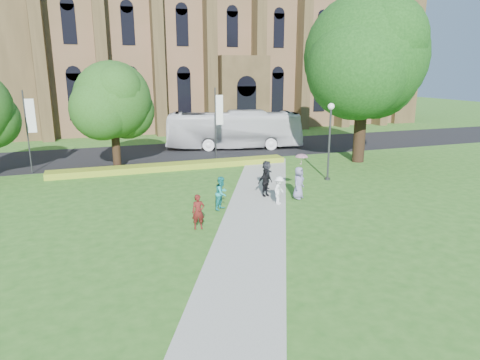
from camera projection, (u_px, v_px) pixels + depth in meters
name	position (u px, v px, depth m)	size (l,w,h in m)	color
ground	(262.00, 223.00, 21.23)	(160.00, 160.00, 0.00)	#2B611D
road	(181.00, 152.00, 39.51)	(160.00, 10.00, 0.02)	black
footpath	(255.00, 216.00, 22.13)	(3.20, 30.00, 0.04)	#B2B2A8
flower_hedge	(173.00, 166.00, 32.60)	(18.00, 1.40, 0.45)	gold
cathedral	(221.00, 27.00, 57.49)	(52.60, 18.25, 28.00)	brown
streetlamp	(330.00, 132.00, 28.73)	(0.44, 0.44, 5.24)	#38383D
large_tree	(365.00, 57.00, 33.32)	(9.60, 9.60, 13.20)	#332114
street_tree_1	(113.00, 100.00, 31.27)	(5.60, 5.60, 8.05)	#332114
banner_pole_0	(217.00, 120.00, 34.95)	(0.70, 0.10, 6.00)	#38383D
banner_pole_1	(28.00, 127.00, 30.50)	(0.70, 0.10, 6.00)	#38383D
tour_coach	(234.00, 130.00, 40.88)	(3.02, 12.90, 3.59)	white
pedestrian_0	(198.00, 212.00, 20.15)	(0.61, 0.40, 1.68)	#531613
pedestrian_1	(222.00, 193.00, 22.96)	(0.88, 0.69, 1.82)	teal
pedestrian_2	(279.00, 190.00, 23.91)	(1.03, 0.59, 1.59)	white
pedestrian_3	(265.00, 183.00, 25.41)	(0.97, 0.40, 1.66)	black
pedestrian_4	(299.00, 183.00, 24.92)	(0.92, 0.60, 1.89)	slate
pedestrian_5	(266.00, 175.00, 26.67)	(1.75, 0.56, 1.88)	#292A31
parasol	(301.00, 161.00, 24.75)	(0.74, 0.74, 0.65)	#C38AA5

